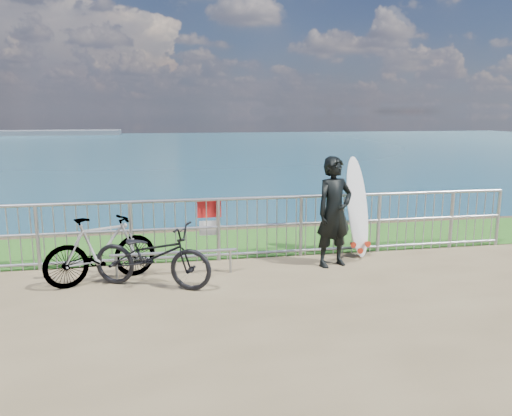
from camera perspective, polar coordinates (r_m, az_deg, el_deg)
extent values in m
plane|color=#225B19|center=(10.05, -2.12, -3.96)|extent=(120.00, 120.00, 0.00)
cube|color=brown|center=(12.03, -2.92, -14.11)|extent=(120.00, 0.30, 5.00)
plane|color=#215165|center=(97.21, -9.88, 6.33)|extent=(260.00, 260.00, 0.00)
cube|color=#565E68|center=(181.65, -26.45, 7.68)|extent=(70.00, 12.00, 1.50)
cylinder|color=#999CA2|center=(8.76, -1.09, 1.11)|extent=(10.00, 0.06, 0.06)
cylinder|color=#999CA2|center=(8.85, -1.08, -2.05)|extent=(10.00, 0.05, 0.05)
cylinder|color=#999CA2|center=(8.98, -1.07, -5.19)|extent=(10.00, 0.05, 0.05)
cylinder|color=#999CA2|center=(8.99, -23.69, -3.15)|extent=(0.06, 0.06, 1.10)
cylinder|color=#999CA2|center=(8.77, -14.09, -2.88)|extent=(0.06, 0.06, 1.10)
cylinder|color=#999CA2|center=(8.80, -4.29, -2.53)|extent=(0.06, 0.06, 1.10)
cylinder|color=#999CA2|center=(9.08, 5.16, -2.11)|extent=(0.06, 0.06, 1.10)
cylinder|color=#999CA2|center=(9.59, 13.81, -1.68)|extent=(0.06, 0.06, 1.10)
cylinder|color=#999CA2|center=(10.30, 21.44, -1.27)|extent=(0.06, 0.06, 1.10)
cylinder|color=#999CA2|center=(10.86, 25.91, -1.02)|extent=(0.06, 0.06, 1.10)
cube|color=red|center=(8.76, -5.37, -0.12)|extent=(0.42, 0.02, 0.30)
cube|color=white|center=(8.76, -5.36, -0.13)|extent=(0.38, 0.01, 0.08)
cube|color=white|center=(8.84, -5.33, -2.29)|extent=(0.36, 0.02, 0.26)
imported|color=black|center=(8.50, 8.93, -0.45)|extent=(0.78, 0.62, 1.87)
ellipsoid|color=white|center=(9.20, 11.53, 0.16)|extent=(0.59, 0.56, 1.82)
cone|color=red|center=(9.18, 10.85, -4.01)|extent=(0.11, 0.20, 0.11)
cone|color=red|center=(9.28, 12.44, -3.91)|extent=(0.11, 0.20, 0.11)
cone|color=red|center=(9.26, 11.62, -4.67)|extent=(0.11, 0.20, 0.11)
imported|color=black|center=(7.63, -11.80, -5.33)|extent=(1.96, 1.34, 0.98)
imported|color=black|center=(8.03, -17.28, -4.54)|extent=(1.79, 1.14, 1.04)
cylinder|color=#999CA2|center=(8.08, -9.34, -5.05)|extent=(2.00, 0.05, 0.05)
cylinder|color=#999CA2|center=(8.17, -15.65, -6.57)|extent=(0.04, 0.04, 0.39)
cylinder|color=#999CA2|center=(8.20, -2.96, -6.09)|extent=(0.04, 0.04, 0.39)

